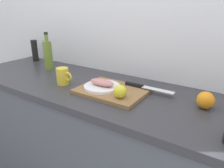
{
  "coord_description": "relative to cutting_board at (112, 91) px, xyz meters",
  "views": [
    {
      "loc": [
        0.75,
        -0.94,
        1.36
      ],
      "look_at": [
        0.15,
        -0.02,
        0.95
      ],
      "focal_mm": 33.75,
      "sensor_mm": 36.0,
      "label": 1
    }
  ],
  "objects": [
    {
      "name": "cutting_board",
      "position": [
        0.0,
        0.0,
        0.0
      ],
      "size": [
        0.38,
        0.29,
        0.02
      ],
      "primitive_type": "cube",
      "color": "olive",
      "rests_on": "kitchen_counter"
    },
    {
      "name": "coffee_mug_0",
      "position": [
        -0.33,
        -0.06,
        0.04
      ],
      "size": [
        0.11,
        0.07,
        0.1
      ],
      "color": "yellow",
      "rests_on": "kitchen_counter"
    },
    {
      "name": "pepper_mill",
      "position": [
        -0.96,
        0.24,
        0.08
      ],
      "size": [
        0.05,
        0.05,
        0.18
      ],
      "primitive_type": "cylinder",
      "color": "black",
      "rests_on": "kitchen_counter"
    },
    {
      "name": "lemon_0",
      "position": [
        0.1,
        -0.08,
        0.04
      ],
      "size": [
        0.07,
        0.07,
        0.07
      ],
      "primitive_type": "sphere",
      "color": "yellow",
      "rests_on": "cutting_board"
    },
    {
      "name": "fish_fillet",
      "position": [
        -0.06,
        -0.02,
        0.04
      ],
      "size": [
        0.16,
        0.07,
        0.04
      ],
      "primitive_type": "ellipsoid",
      "color": "tan",
      "rests_on": "white_plate"
    },
    {
      "name": "olive_oil_bottle",
      "position": [
        -0.66,
        0.13,
        0.1
      ],
      "size": [
        0.06,
        0.06,
        0.28
      ],
      "color": "olive",
      "rests_on": "kitchen_counter"
    },
    {
      "name": "kitchen_counter",
      "position": [
        -0.15,
        0.02,
        -0.46
      ],
      "size": [
        2.0,
        0.6,
        0.9
      ],
      "color": "#4C5159",
      "rests_on": "ground_plane"
    },
    {
      "name": "chef_knife",
      "position": [
        0.14,
        0.11,
        0.02
      ],
      "size": [
        0.29,
        0.04,
        0.02
      ],
      "rotation": [
        0.0,
        0.0,
        0.0
      ],
      "color": "silver",
      "rests_on": "cutting_board"
    },
    {
      "name": "orange_0",
      "position": [
        0.48,
        0.08,
        0.03
      ],
      "size": [
        0.08,
        0.08,
        0.08
      ],
      "primitive_type": "sphere",
      "color": "orange",
      "rests_on": "kitchen_counter"
    },
    {
      "name": "back_wall",
      "position": [
        -0.15,
        0.35,
        0.34
      ],
      "size": [
        3.2,
        0.05,
        2.5
      ],
      "primitive_type": "cube",
      "color": "white",
      "rests_on": "ground_plane"
    },
    {
      "name": "white_plate",
      "position": [
        -0.06,
        -0.02,
        0.02
      ],
      "size": [
        0.21,
        0.21,
        0.01
      ],
      "primitive_type": "cylinder",
      "color": "white",
      "rests_on": "cutting_board"
    }
  ]
}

